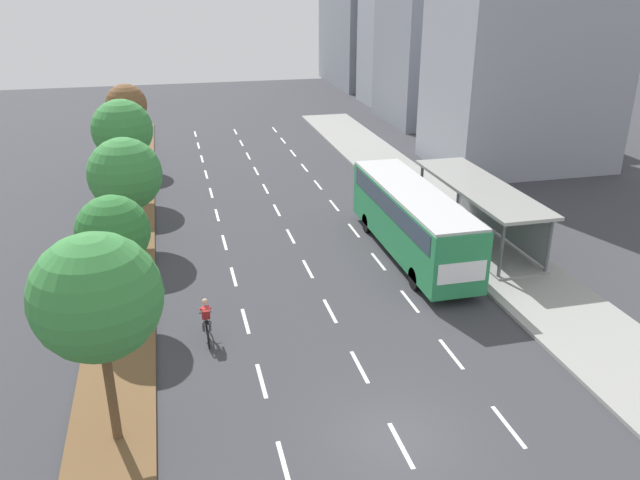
{
  "coord_description": "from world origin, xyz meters",
  "views": [
    {
      "loc": [
        -5.85,
        -14.22,
        12.79
      ],
      "look_at": [
        0.72,
        12.69,
        1.2
      ],
      "focal_mm": 35.6,
      "sensor_mm": 36.0,
      "label": 1
    }
  ],
  "objects_px": {
    "median_tree_third": "(125,174)",
    "median_tree_fifth": "(126,105)",
    "bus": "(412,216)",
    "bus_shelter": "(483,206)",
    "median_tree_second": "(113,232)",
    "median_tree_fourth": "(122,130)",
    "cyclist": "(207,322)",
    "median_tree_nearest": "(97,298)"
  },
  "relations": [
    {
      "from": "bus",
      "to": "median_tree_third",
      "type": "height_order",
      "value": "median_tree_third"
    },
    {
      "from": "median_tree_fifth",
      "to": "median_tree_second",
      "type": "bearing_deg",
      "value": -89.39
    },
    {
      "from": "median_tree_third",
      "to": "median_tree_nearest",
      "type": "bearing_deg",
      "value": -90.16
    },
    {
      "from": "bus",
      "to": "cyclist",
      "type": "height_order",
      "value": "bus"
    },
    {
      "from": "bus_shelter",
      "to": "median_tree_third",
      "type": "bearing_deg",
      "value": 168.66
    },
    {
      "from": "bus_shelter",
      "to": "median_tree_third",
      "type": "relative_size",
      "value": 1.87
    },
    {
      "from": "median_tree_second",
      "to": "median_tree_third",
      "type": "height_order",
      "value": "median_tree_third"
    },
    {
      "from": "median_tree_second",
      "to": "median_tree_fourth",
      "type": "distance_m",
      "value": 15.19
    },
    {
      "from": "median_tree_nearest",
      "to": "median_tree_fifth",
      "type": "distance_m",
      "value": 30.36
    },
    {
      "from": "bus",
      "to": "median_tree_fifth",
      "type": "xyz_separation_m",
      "value": [
        -13.72,
        19.69,
        2.35
      ]
    },
    {
      "from": "median_tree_third",
      "to": "median_tree_fifth",
      "type": "relative_size",
      "value": 0.95
    },
    {
      "from": "bus",
      "to": "median_tree_fourth",
      "type": "relative_size",
      "value": 1.88
    },
    {
      "from": "bus_shelter",
      "to": "cyclist",
      "type": "xyz_separation_m",
      "value": [
        -14.6,
        -6.62,
        -1.08
      ]
    },
    {
      "from": "bus",
      "to": "median_tree_nearest",
      "type": "xyz_separation_m",
      "value": [
        -13.36,
        -10.67,
        2.71
      ]
    },
    {
      "from": "bus_shelter",
      "to": "median_tree_nearest",
      "type": "bearing_deg",
      "value": -146.55
    },
    {
      "from": "median_tree_nearest",
      "to": "median_tree_fifth",
      "type": "height_order",
      "value": "median_tree_nearest"
    },
    {
      "from": "median_tree_second",
      "to": "median_tree_third",
      "type": "relative_size",
      "value": 0.92
    },
    {
      "from": "median_tree_third",
      "to": "median_tree_second",
      "type": "bearing_deg",
      "value": -91.21
    },
    {
      "from": "median_tree_nearest",
      "to": "median_tree_fourth",
      "type": "xyz_separation_m",
      "value": [
        -0.34,
        22.77,
        -0.46
      ]
    },
    {
      "from": "median_tree_fourth",
      "to": "median_tree_fifth",
      "type": "xyz_separation_m",
      "value": [
        -0.02,
        7.59,
        0.1
      ]
    },
    {
      "from": "bus_shelter",
      "to": "median_tree_third",
      "type": "height_order",
      "value": "median_tree_third"
    },
    {
      "from": "bus_shelter",
      "to": "median_tree_nearest",
      "type": "xyz_separation_m",
      "value": [
        -17.63,
        -11.65,
        2.91
      ]
    },
    {
      "from": "bus_shelter",
      "to": "median_tree_fourth",
      "type": "xyz_separation_m",
      "value": [
        -17.97,
        11.12,
        2.45
      ]
    },
    {
      "from": "median_tree_second",
      "to": "median_tree_third",
      "type": "xyz_separation_m",
      "value": [
        0.16,
        7.59,
        0.06
      ]
    },
    {
      "from": "cyclist",
      "to": "median_tree_nearest",
      "type": "relative_size",
      "value": 0.28
    },
    {
      "from": "bus",
      "to": "median_tree_second",
      "type": "xyz_separation_m",
      "value": [
        -13.48,
        -3.08,
        1.65
      ]
    },
    {
      "from": "bus_shelter",
      "to": "median_tree_fifth",
      "type": "bearing_deg",
      "value": 133.89
    },
    {
      "from": "median_tree_nearest",
      "to": "median_tree_fourth",
      "type": "relative_size",
      "value": 1.08
    },
    {
      "from": "median_tree_second",
      "to": "median_tree_fourth",
      "type": "height_order",
      "value": "median_tree_fourth"
    },
    {
      "from": "median_tree_fifth",
      "to": "bus",
      "type": "bearing_deg",
      "value": -55.13
    },
    {
      "from": "median_tree_third",
      "to": "median_tree_fifth",
      "type": "distance_m",
      "value": 15.2
    },
    {
      "from": "median_tree_third",
      "to": "median_tree_fourth",
      "type": "height_order",
      "value": "median_tree_fourth"
    },
    {
      "from": "median_tree_fourth",
      "to": "median_tree_fifth",
      "type": "bearing_deg",
      "value": 90.18
    },
    {
      "from": "bus",
      "to": "median_tree_nearest",
      "type": "bearing_deg",
      "value": -141.38
    },
    {
      "from": "bus",
      "to": "median_tree_fourth",
      "type": "bearing_deg",
      "value": 138.54
    },
    {
      "from": "median_tree_third",
      "to": "median_tree_fourth",
      "type": "distance_m",
      "value": 7.62
    },
    {
      "from": "bus_shelter",
      "to": "bus",
      "type": "relative_size",
      "value": 0.91
    },
    {
      "from": "median_tree_second",
      "to": "median_tree_fourth",
      "type": "bearing_deg",
      "value": 90.83
    },
    {
      "from": "median_tree_fourth",
      "to": "cyclist",
      "type": "bearing_deg",
      "value": -79.24
    },
    {
      "from": "median_tree_second",
      "to": "median_tree_fourth",
      "type": "xyz_separation_m",
      "value": [
        -0.22,
        15.18,
        0.6
      ]
    },
    {
      "from": "cyclist",
      "to": "median_tree_fourth",
      "type": "relative_size",
      "value": 0.3
    },
    {
      "from": "median_tree_third",
      "to": "median_tree_fourth",
      "type": "relative_size",
      "value": 0.91
    }
  ]
}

